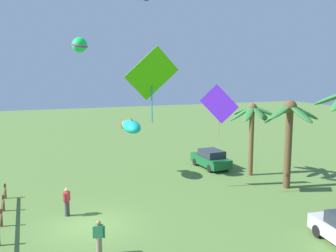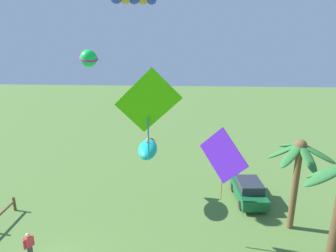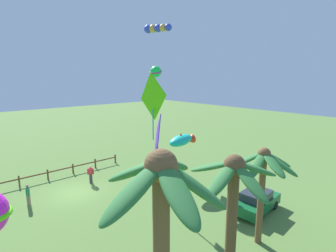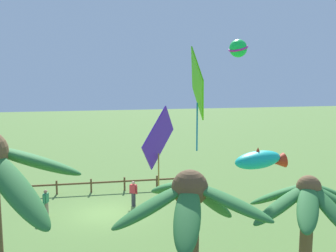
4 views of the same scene
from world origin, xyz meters
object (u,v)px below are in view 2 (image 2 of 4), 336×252
spectator_1 (29,247)px  kite_ball_2 (89,58)px  kite_diamond_5 (223,157)px  kite_fish_4 (148,148)px  kite_diamond_3 (148,103)px  parked_car_1 (249,190)px  palm_tree_2 (299,160)px

spectator_1 → kite_ball_2: (-5.94, 1.76, 8.80)m
kite_ball_2 → kite_diamond_5: 10.27m
spectator_1 → kite_fish_4: (-5.97, 5.25, 3.07)m
kite_diamond_3 → kite_diamond_5: bearing=55.6°
kite_diamond_3 → kite_diamond_5: kite_diamond_3 is taller
parked_car_1 → kite_diamond_5: size_ratio=1.18×
parked_car_1 → spectator_1: size_ratio=2.52×
palm_tree_2 → spectator_1: palm_tree_2 is taller
kite_diamond_3 → kite_diamond_5: size_ratio=1.45×
parked_car_1 → kite_diamond_3: kite_diamond_3 is taller
parked_car_1 → kite_diamond_5: (6.45, -2.78, 5.10)m
kite_fish_4 → palm_tree_2: bearing=74.5°
spectator_1 → kite_diamond_3: kite_diamond_3 is taller
kite_ball_2 → kite_diamond_5: bearing=52.0°
palm_tree_2 → kite_ball_2: kite_ball_2 is taller
kite_ball_2 → kite_diamond_3: size_ratio=0.32×
parked_car_1 → spectator_1: bearing=-61.7°
palm_tree_2 → parked_car_1: palm_tree_2 is taller
palm_tree_2 → parked_car_1: (-2.95, -1.89, -3.56)m
spectator_1 → kite_fish_4: size_ratio=0.57×
kite_ball_2 → kite_fish_4: bearing=90.5°
palm_tree_2 → spectator_1: 14.83m
kite_diamond_3 → parked_car_1: bearing=122.4°
spectator_1 → kite_diamond_3: 9.28m
spectator_1 → kite_diamond_3: (-2.49, 5.74, 6.85)m
kite_diamond_5 → palm_tree_2: bearing=126.8°
kite_diamond_3 → palm_tree_2: bearing=97.4°
kite_fish_4 → kite_diamond_5: size_ratio=0.83×
spectator_1 → kite_diamond_5: (-0.06, 9.29, 5.03)m
palm_tree_2 → kite_diamond_5: (3.50, -4.67, 1.54)m
kite_diamond_3 → kite_diamond_5: (2.43, 3.55, -1.82)m
kite_ball_2 → kite_fish_4: size_ratio=0.56×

